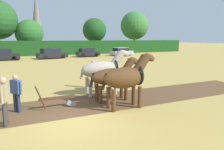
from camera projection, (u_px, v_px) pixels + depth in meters
ground_plane at (74, 122)px, 8.07m from camera, size 240.00×240.00×0.00m
plowed_furrow_strip at (27, 112)px, 9.20m from camera, size 26.23×3.11×0.01m
hedgerow at (21, 48)px, 37.97m from camera, size 69.58×1.53×2.64m
tree_center at (29, 34)px, 42.64m from camera, size 5.36×5.36×6.68m
tree_center_right at (95, 30)px, 48.54m from camera, size 5.27×5.27×7.50m
tree_right at (135, 26)px, 52.28m from camera, size 6.69×6.69×9.41m
church_spire at (37, 20)px, 64.07m from camera, size 2.47×2.47×16.07m
draft_horse_lead_left at (127, 77)px, 9.51m from camera, size 2.70×0.97×2.48m
draft_horse_lead_right at (114, 76)px, 10.70m from camera, size 2.77×0.85×2.20m
draft_horse_trail_left at (103, 69)px, 11.84m from camera, size 2.97×0.97×2.50m
plow at (60, 100)px, 9.73m from camera, size 1.77×0.46×1.13m
farmer_at_plow at (16, 91)px, 9.00m from camera, size 0.45×0.53×1.59m
farmer_beside_team at (93, 72)px, 13.44m from camera, size 0.58×0.45×1.73m
farmer_onlooker_left at (4, 97)px, 7.57m from camera, size 0.30×0.68×1.75m
parked_car_center_left at (3, 55)px, 30.50m from camera, size 4.11×1.78×1.59m
parked_car_center at (52, 54)px, 33.28m from camera, size 4.73×2.66×1.55m
parked_car_center_right at (88, 53)px, 36.59m from camera, size 3.85×1.86×1.45m
parked_car_right at (121, 52)px, 39.25m from camera, size 4.45×2.57×1.44m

